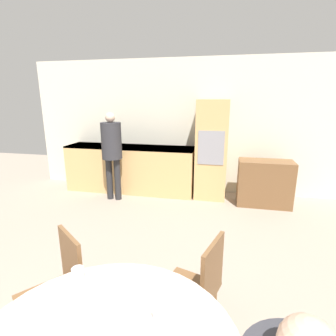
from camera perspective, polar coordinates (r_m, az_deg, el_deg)
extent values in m
cube|color=beige|center=(5.27, 5.47, 8.89)|extent=(6.70, 0.05, 2.60)
cube|color=tan|center=(5.37, -8.16, -0.17)|extent=(2.57, 0.60, 0.93)
cube|color=black|center=(5.28, -8.33, 4.54)|extent=(2.57, 0.60, 0.03)
cube|color=tan|center=(4.96, 9.48, 3.89)|extent=(0.57, 0.58, 1.83)
cube|color=gray|center=(4.66, 9.33, 4.33)|extent=(0.46, 0.01, 0.60)
cube|color=brown|center=(4.91, 20.26, -3.11)|extent=(0.91, 0.45, 0.81)
cylinder|color=brown|center=(2.53, -28.96, -27.25)|extent=(0.04, 0.04, 0.42)
cylinder|color=brown|center=(2.58, -21.29, -25.43)|extent=(0.04, 0.04, 0.42)
cylinder|color=brown|center=(2.35, -18.30, -29.88)|extent=(0.04, 0.04, 0.42)
cube|color=brown|center=(2.29, -24.53, -24.55)|extent=(0.56, 0.56, 0.02)
cube|color=brown|center=(2.19, -20.34, -18.49)|extent=(0.32, 0.26, 0.45)
cylinder|color=brown|center=(2.50, 2.31, -25.71)|extent=(0.04, 0.04, 0.42)
cylinder|color=brown|center=(2.30, -1.94, -30.23)|extent=(0.04, 0.04, 0.42)
cylinder|color=brown|center=(2.41, 9.97, -27.84)|extent=(0.04, 0.04, 0.42)
cube|color=brown|center=(2.20, 4.35, -24.99)|extent=(0.50, 0.50, 0.02)
cube|color=brown|center=(2.00, 9.64, -21.28)|extent=(0.14, 0.37, 0.45)
cylinder|color=#262628|center=(5.02, -12.62, -2.30)|extent=(0.12, 0.12, 0.78)
cylinder|color=#262628|center=(4.95, -10.91, -2.43)|extent=(0.12, 0.12, 0.78)
cylinder|color=#2D2D33|center=(4.83, -12.22, 5.81)|extent=(0.36, 0.36, 0.65)
sphere|color=beige|center=(4.78, -12.49, 10.71)|extent=(0.17, 0.17, 0.17)
cylinder|color=silver|center=(1.79, -18.98, -21.11)|extent=(0.07, 0.07, 0.09)
cylinder|color=silver|center=(1.51, 0.44, -29.10)|extent=(0.18, 0.18, 0.05)
cylinder|color=silver|center=(1.69, -10.46, -23.48)|extent=(0.17, 0.17, 0.05)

